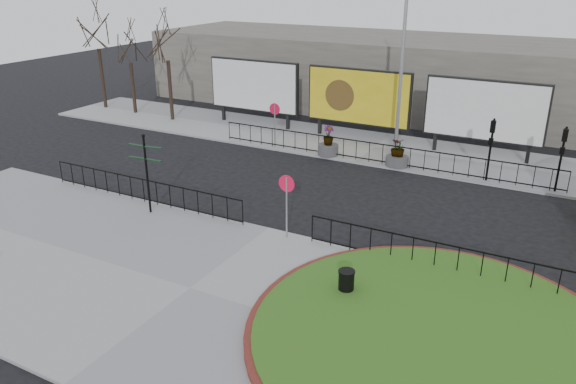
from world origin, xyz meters
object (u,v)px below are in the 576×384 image
Objects in this scene: billboard_mid at (358,97)px; fingerpost_sign at (146,166)px; lamp_post at (402,67)px; planter_b at (395,156)px; planter_a at (328,145)px; litter_bin at (346,283)px; planter_c at (399,157)px.

billboard_mid reaches higher than fingerpost_sign.
planter_b is at bearing -72.88° from lamp_post.
planter_a is (-3.23, -1.60, -4.16)m from lamp_post.
litter_bin is 12.68m from planter_c.
planter_a is 1.11× the size of planter_c.
lamp_post reaches higher than litter_bin.
billboard_mid reaches higher than litter_bin.
billboard_mid is 4.07m from planter_a.
fingerpost_sign is at bearing -118.71° from lamp_post.
planter_a reaches higher than planter_c.
fingerpost_sign is at bearing -107.80° from planter_a.
billboard_mid is 4.33× the size of planter_c.
lamp_post reaches higher than planter_a.
litter_bin is at bearing -13.52° from fingerpost_sign.
planter_b is at bearing -45.58° from billboard_mid.
lamp_post is 13.94m from fingerpost_sign.
billboard_mid is at bearing 86.38° from planter_a.
fingerpost_sign is 3.91× the size of litter_bin.
fingerpost_sign is 2.34× the size of planter_c.
planter_b is at bearing 101.33° from litter_bin.
billboard_mid is 5.52m from planter_c.
lamp_post is 4.53m from planter_b.
fingerpost_sign reaches higher than planter_a.
fingerpost_sign is 12.78m from planter_c.
billboard_mid reaches higher than planter_b.
planter_a is at bearing 180.00° from planter_b.
planter_a is at bearing -93.62° from billboard_mid.
lamp_post is 2.76× the size of fingerpost_sign.
planter_a is at bearing 116.53° from litter_bin.
planter_c is (-2.30, 12.47, 0.06)m from litter_bin.
lamp_post is 10.79× the size of litter_bin.
litter_bin is 0.60× the size of planter_c.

